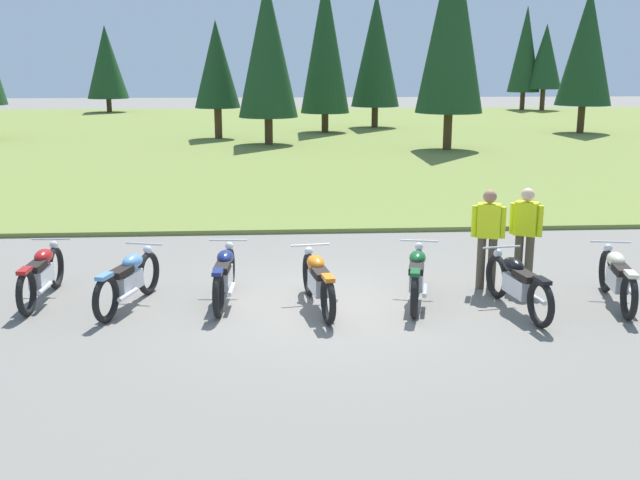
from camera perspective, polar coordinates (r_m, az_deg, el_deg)
ground_plane at (r=11.62m, az=0.20°, el=-5.01°), size 140.00×140.00×0.00m
grass_moorland at (r=38.14m, az=-2.64°, el=7.98°), size 80.00×44.00×0.10m
forest_treeline at (r=41.98m, az=0.97°, el=14.61°), size 37.42×28.91×9.01m
motorcycle_red at (r=12.51m, az=-20.53°, el=-2.44°), size 0.62×2.10×0.88m
motorcycle_sky_blue at (r=11.79m, az=-14.44°, el=-2.94°), size 0.82×2.04×0.88m
motorcycle_navy at (r=11.75m, az=-7.32°, el=-2.67°), size 0.62×2.10×0.88m
motorcycle_orange at (r=11.34m, az=-0.15°, el=-3.15°), size 0.65×2.09×0.88m
motorcycle_british_green at (r=11.72m, az=7.41°, el=-2.72°), size 0.73×2.07×0.88m
motorcycle_black at (r=11.61m, az=14.88°, el=-3.23°), size 0.66×2.09×0.88m
motorcycle_cream at (r=12.42m, az=21.80°, el=-2.67°), size 0.68×2.08×0.88m
rider_in_hivis_vest at (r=12.50m, az=12.73°, el=0.50°), size 0.53×0.32×1.67m
rider_checking_bike at (r=12.82m, az=15.45°, el=0.66°), size 0.47×0.39×1.67m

